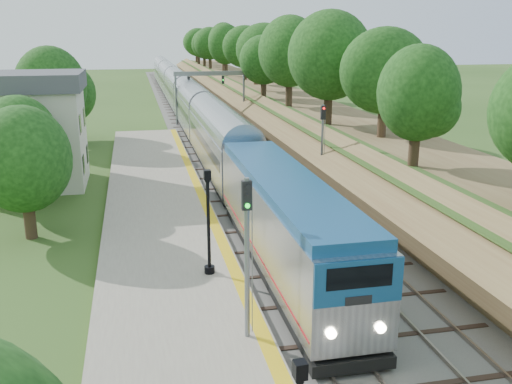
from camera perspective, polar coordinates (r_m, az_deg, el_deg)
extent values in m
cube|color=#4C4944|center=(73.17, -5.44, 7.39)|extent=(9.50, 170.00, 0.12)
cube|color=gray|center=(72.89, -7.59, 7.40)|extent=(0.08, 170.00, 0.16)
cube|color=gray|center=(73.01, -6.45, 7.45)|extent=(0.08, 170.00, 0.16)
cube|color=gray|center=(73.30, -4.45, 7.54)|extent=(0.08, 170.00, 0.16)
cube|color=gray|center=(73.51, -3.32, 7.58)|extent=(0.08, 170.00, 0.16)
cube|color=gray|center=(29.85, -9.12, -5.06)|extent=(6.40, 68.00, 0.38)
cube|color=gold|center=(30.03, -3.69, -4.36)|extent=(0.55, 68.00, 0.01)
cube|color=brown|center=(74.66, 1.87, 8.73)|extent=(9.00, 170.00, 3.00)
cube|color=brown|center=(73.85, -1.11, 8.50)|extent=(4.47, 170.00, 4.54)
cylinder|color=#332316|center=(28.08, 23.98, 1.23)|extent=(0.60, 0.60, 2.62)
cylinder|color=#332316|center=(74.01, 0.74, 10.87)|extent=(0.60, 0.60, 2.62)
sphere|color=black|center=(73.79, 0.75, 13.62)|extent=(5.70, 5.70, 5.70)
cylinder|color=#332316|center=(123.16, -4.55, 12.81)|extent=(0.60, 0.60, 2.62)
sphere|color=black|center=(123.02, -4.59, 14.47)|extent=(5.70, 5.70, 5.70)
cube|color=beige|center=(43.22, -22.17, 4.90)|extent=(8.00, 6.00, 6.80)
cube|color=#494B50|center=(42.72, -22.73, 10.17)|extent=(8.60, 6.60, 1.20)
cube|color=black|center=(41.24, -16.86, 2.64)|extent=(0.05, 1.10, 1.30)
cube|color=black|center=(44.75, -16.53, 3.67)|extent=(0.05, 1.10, 1.30)
cube|color=black|center=(40.73, -17.18, 6.48)|extent=(0.05, 1.10, 1.30)
cube|color=black|center=(44.28, -16.81, 7.21)|extent=(0.05, 1.10, 1.30)
cylinder|color=slate|center=(67.51, -7.99, 9.20)|extent=(0.24, 0.24, 6.20)
cylinder|color=slate|center=(68.55, -1.22, 9.45)|extent=(0.24, 0.24, 6.20)
cube|color=slate|center=(67.65, -4.63, 11.74)|extent=(8.40, 0.25, 0.50)
cube|color=black|center=(67.28, -6.75, 11.02)|extent=(0.30, 0.20, 0.90)
cube|color=black|center=(67.77, -3.32, 11.14)|extent=(0.30, 0.20, 0.90)
cylinder|color=#332316|center=(39.48, -19.93, 0.94)|extent=(0.60, 0.60, 2.45)
sphere|color=black|center=(38.81, -20.39, 5.69)|extent=(5.32, 5.32, 5.32)
cylinder|color=#332316|center=(55.02, -17.86, 5.13)|extent=(0.60, 0.60, 2.45)
sphere|color=black|center=(54.55, -18.15, 8.56)|extent=(5.32, 5.32, 5.32)
cube|color=black|center=(26.38, 2.83, -6.85)|extent=(2.65, 16.60, 0.58)
cube|color=#B7BAC1|center=(25.70, 2.89, -2.89)|extent=(2.88, 17.30, 3.27)
cube|color=navy|center=(25.17, 2.95, 1.09)|extent=(2.77, 16.60, 0.42)
cube|color=navy|center=(17.71, 10.24, -8.89)|extent=(2.85, 0.10, 1.44)
cube|color=black|center=(17.60, 10.32, -8.37)|extent=(2.11, 0.06, 0.72)
cube|color=#AE1019|center=(26.07, 2.86, -5.19)|extent=(2.90, 16.95, 0.10)
cube|color=#B7BAC1|center=(43.68, -3.49, 4.48)|extent=(2.88, 19.22, 3.75)
cube|color=#B7BAC1|center=(63.08, -6.25, 7.93)|extent=(2.88, 19.22, 3.75)
cube|color=#B7BAC1|center=(82.68, -7.72, 9.75)|extent=(2.88, 19.22, 3.75)
cube|color=#B7BAC1|center=(102.36, -8.64, 10.86)|extent=(2.88, 19.22, 3.75)
cube|color=#B7BAC1|center=(122.09, -9.26, 11.62)|extent=(2.88, 19.22, 3.75)
cube|color=black|center=(11.82, 4.43, -17.32)|extent=(0.27, 0.27, 0.37)
cube|color=silver|center=(11.82, 4.43, -17.32)|extent=(0.20, 0.20, 0.28)
cylinder|color=black|center=(25.55, -4.67, -7.73)|extent=(0.46, 0.46, 0.32)
cylinder|color=black|center=(24.80, -4.77, -3.37)|extent=(0.15, 0.15, 4.12)
cube|color=black|center=(24.16, -4.89, 1.72)|extent=(0.30, 0.30, 0.42)
cube|color=silver|center=(24.16, -4.89, 1.72)|extent=(0.22, 0.22, 0.32)
cylinder|color=slate|center=(19.43, -0.91, -6.81)|extent=(0.18, 0.18, 5.75)
cube|color=black|center=(18.67, -0.94, -0.34)|extent=(0.34, 0.22, 0.99)
cylinder|color=#0CE526|center=(18.55, -0.86, -0.44)|extent=(0.16, 0.06, 0.16)
cylinder|color=slate|center=(39.68, 6.62, 4.54)|extent=(0.17, 0.17, 5.82)
cube|color=black|center=(39.29, 6.73, 7.90)|extent=(0.32, 0.21, 0.94)
cylinder|color=#FF0C0C|center=(39.17, 6.79, 7.87)|extent=(0.15, 0.06, 0.15)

